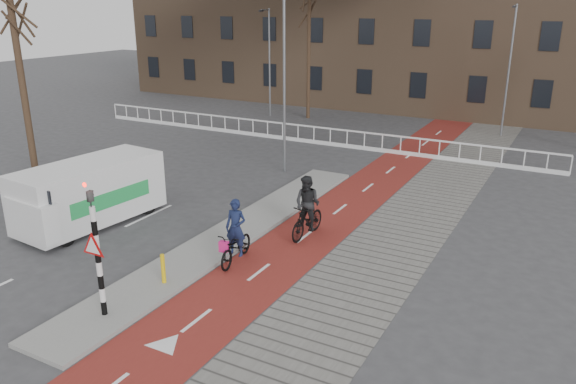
% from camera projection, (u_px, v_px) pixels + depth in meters
% --- Properties ---
extents(ground, '(120.00, 120.00, 0.00)m').
position_uv_depth(ground, '(175.00, 290.00, 15.53)').
color(ground, '#38383A').
rests_on(ground, ground).
extents(bike_lane, '(2.50, 60.00, 0.01)m').
position_uv_depth(bike_lane, '(359.00, 194.00, 23.18)').
color(bike_lane, maroon).
rests_on(bike_lane, ground).
extents(sidewalk, '(3.00, 60.00, 0.01)m').
position_uv_depth(sidewalk, '(426.00, 205.00, 21.92)').
color(sidewalk, slate).
rests_on(sidewalk, ground).
extents(curb_island, '(1.80, 16.00, 0.12)m').
position_uv_depth(curb_island, '(234.00, 233.00, 19.16)').
color(curb_island, gray).
rests_on(curb_island, ground).
extents(traffic_signal, '(0.80, 0.80, 3.68)m').
position_uv_depth(traffic_signal, '(96.00, 246.00, 13.48)').
color(traffic_signal, black).
rests_on(traffic_signal, curb_island).
extents(bollard, '(0.12, 0.12, 0.85)m').
position_uv_depth(bollard, '(163.00, 269.00, 15.55)').
color(bollard, '#E4B90C').
rests_on(bollard, curb_island).
extents(cyclist_near, '(0.93, 2.01, 2.02)m').
position_uv_depth(cyclist_near, '(236.00, 242.00, 16.95)').
color(cyclist_near, black).
rests_on(cyclist_near, bike_lane).
extents(cyclist_far, '(0.95, 2.03, 2.12)m').
position_uv_depth(cyclist_far, '(307.00, 212.00, 18.75)').
color(cyclist_far, black).
rests_on(cyclist_far, bike_lane).
extents(van, '(2.57, 5.40, 2.25)m').
position_uv_depth(van, '(90.00, 192.00, 19.82)').
color(van, silver).
rests_on(van, ground).
extents(railing, '(28.00, 0.10, 0.99)m').
position_uv_depth(railing, '(298.00, 136.00, 31.84)').
color(railing, silver).
rests_on(railing, ground).
extents(tree_left, '(0.29, 0.29, 8.10)m').
position_uv_depth(tree_left, '(23.00, 90.00, 23.34)').
color(tree_left, '#322316').
rests_on(tree_left, ground).
extents(tree_mid, '(0.24, 0.24, 8.58)m').
position_uv_depth(tree_mid, '(309.00, 54.00, 36.96)').
color(tree_mid, '#322316').
rests_on(tree_mid, ground).
extents(streetlight_near, '(0.12, 0.12, 8.01)m').
position_uv_depth(streetlight_near, '(284.00, 86.00, 25.00)').
color(streetlight_near, slate).
rests_on(streetlight_near, ground).
extents(streetlight_left, '(0.12, 0.12, 7.13)m').
position_uv_depth(streetlight_left, '(270.00, 64.00, 37.91)').
color(streetlight_left, slate).
rests_on(streetlight_left, ground).
extents(streetlight_right, '(0.12, 0.12, 7.44)m').
position_uv_depth(streetlight_right, '(509.00, 72.00, 32.14)').
color(streetlight_right, slate).
rests_on(streetlight_right, ground).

